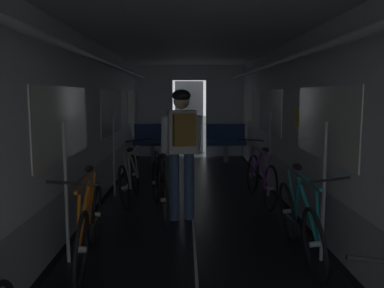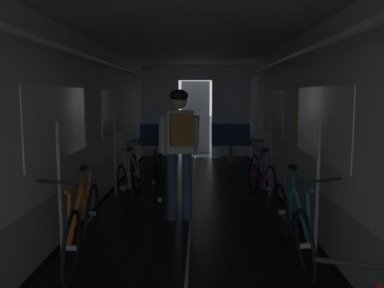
% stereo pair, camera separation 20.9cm
% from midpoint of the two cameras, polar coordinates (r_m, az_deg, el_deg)
% --- Properties ---
extents(train_car_shell, '(3.14, 12.34, 2.57)m').
position_cam_midpoint_polar(train_car_shell, '(5.33, 0.97, 7.46)').
color(train_car_shell, black).
rests_on(train_car_shell, ground).
extents(bench_seat_far_left, '(0.98, 0.51, 0.95)m').
position_cam_midpoint_polar(bench_seat_far_left, '(9.90, -4.22, 0.70)').
color(bench_seat_far_left, gray).
rests_on(bench_seat_far_left, ground).
extents(bench_seat_far_right, '(0.98, 0.51, 0.95)m').
position_cam_midpoint_polar(bench_seat_far_right, '(9.90, 6.21, 0.68)').
color(bench_seat_far_right, gray).
rests_on(bench_seat_far_right, ground).
extents(bicycle_purple, '(0.44, 1.69, 0.95)m').
position_cam_midpoint_polar(bicycle_purple, '(6.27, 10.77, -4.83)').
color(bicycle_purple, black).
rests_on(bicycle_purple, ground).
extents(bicycle_teal, '(0.44, 1.69, 0.95)m').
position_cam_midpoint_polar(bicycle_teal, '(4.26, 15.68, -10.70)').
color(bicycle_teal, black).
rests_on(bicycle_teal, ground).
extents(bicycle_orange, '(0.44, 1.69, 0.95)m').
position_cam_midpoint_polar(bicycle_orange, '(4.17, -14.03, -10.99)').
color(bicycle_orange, black).
rests_on(bicycle_orange, ground).
extents(bicycle_silver, '(0.44, 1.69, 0.96)m').
position_cam_midpoint_polar(bicycle_silver, '(6.30, -7.88, -4.72)').
color(bicycle_silver, black).
rests_on(bicycle_silver, ground).
extents(person_cyclist_aisle, '(0.56, 0.44, 1.73)m').
position_cam_midpoint_polar(person_cyclist_aisle, '(5.19, -0.66, 0.55)').
color(person_cyclist_aisle, '#384C75').
rests_on(person_cyclist_aisle, ground).
extents(bicycle_black_in_aisle, '(0.48, 1.67, 0.94)m').
position_cam_midpoint_polar(bicycle_black_in_aisle, '(5.59, -3.83, -6.15)').
color(bicycle_black_in_aisle, black).
rests_on(bicycle_black_in_aisle, ground).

